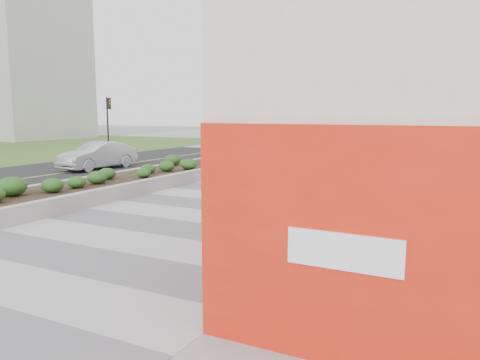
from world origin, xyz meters
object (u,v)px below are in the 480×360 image
object	(u,v)px
traffic_signal_near	(224,118)
traffic_signal_far	(108,118)
planter	(139,177)
skateboarder	(236,192)
car_silver	(98,156)

from	to	relation	value
traffic_signal_near	traffic_signal_far	world-z (taller)	same
planter	skateboarder	world-z (taller)	skateboarder
traffic_signal_near	traffic_signal_far	size ratio (longest dim) A/B	1.00
planter	skateboarder	xyz separation A→B (m)	(6.43, -3.30, 0.37)
planter	traffic_signal_near	xyz separation A→B (m)	(-1.73, 10.50, 2.34)
planter	skateboarder	distance (m)	7.24
planter	traffic_signal_near	bearing A→B (deg)	99.35
traffic_signal_far	skateboarder	distance (m)	21.95
skateboarder	car_silver	xyz separation A→B (m)	(-12.50, 7.20, -0.04)
planter	car_silver	size ratio (longest dim) A/B	3.93
planter	traffic_signal_far	distance (m)	15.00
traffic_signal_near	skateboarder	xyz separation A→B (m)	(8.16, -13.80, -1.97)
traffic_signal_far	car_silver	xyz separation A→B (m)	(4.85, -6.11, -2.01)
car_silver	traffic_signal_far	bearing A→B (deg)	132.44
planter	car_silver	world-z (taller)	car_silver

